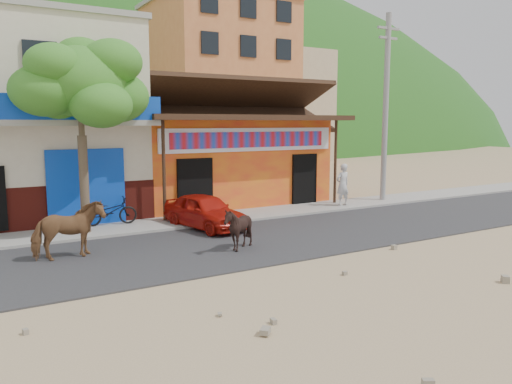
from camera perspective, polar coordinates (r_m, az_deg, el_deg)
ground at (r=13.16m, az=7.08°, el=-7.58°), size 120.00×120.00×0.00m
road at (r=15.15m, az=1.29°, el=-5.38°), size 60.00×5.00×0.04m
sidewalk at (r=18.14m, az=-4.55°, el=-3.05°), size 60.00×2.00×0.12m
dance_club at (r=22.35m, az=-4.48°, el=3.53°), size 8.00×6.00×3.60m
cafe_building at (r=20.15m, az=-24.23°, el=7.22°), size 7.00×6.00×7.00m
apartment_front at (r=38.02m, az=-4.33°, el=11.67°), size 9.00×9.00×12.00m
apartment_rear at (r=47.63m, az=2.32°, el=9.72°), size 8.00×8.00×10.00m
hillside at (r=80.85m, az=-25.52°, el=13.21°), size 100.00×40.00×24.00m
tree at (r=16.15m, az=-19.28°, el=6.12°), size 3.00×3.00×6.00m
utility_pole at (r=22.63m, az=14.60°, el=9.23°), size 0.24×0.24×8.00m
cow_tan at (r=13.62m, az=-20.66°, el=-4.13°), size 1.80×0.92×1.48m
cow_dark at (r=13.65m, az=-2.05°, el=-4.19°), size 1.24×1.14×1.20m
red_car at (r=16.55m, az=-5.87°, el=-2.17°), size 2.02×3.58×1.15m
scooter at (r=17.29m, az=-16.33°, el=-2.14°), size 1.80×0.78×0.92m
pedestrian at (r=20.75m, az=9.88°, el=0.83°), size 0.64×0.43×1.73m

